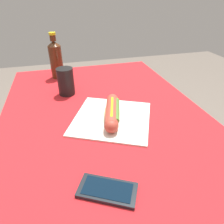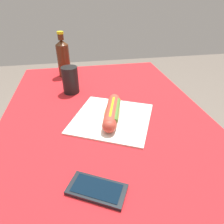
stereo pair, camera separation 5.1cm
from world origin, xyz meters
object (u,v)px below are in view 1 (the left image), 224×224
soda_bottle (56,59)px  drinking_cup (66,81)px  cell_phone (107,190)px  hot_dog (112,112)px

soda_bottle → drinking_cup: soda_bottle is taller
drinking_cup → cell_phone: bearing=5.5°
soda_bottle → drinking_cup: bearing=8.1°
cell_phone → drinking_cup: size_ratio=1.28×
soda_bottle → hot_dog: bearing=20.5°
cell_phone → soda_bottle: 0.79m
drinking_cup → hot_dog: bearing=29.8°
hot_dog → soda_bottle: size_ratio=0.95×
hot_dog → cell_phone: (0.30, -0.09, -0.03)m
soda_bottle → drinking_cup: size_ratio=1.92×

